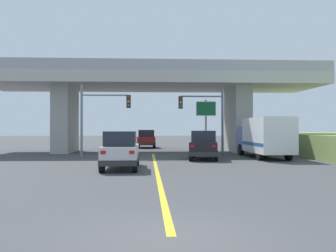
{
  "coord_description": "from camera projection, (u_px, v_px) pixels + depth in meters",
  "views": [
    {
      "loc": [
        -0.48,
        -7.56,
        2.16
      ],
      "look_at": [
        0.88,
        17.39,
        2.33
      ],
      "focal_mm": 40.54,
      "sensor_mm": 36.0,
      "label": 1
    }
  ],
  "objects": [
    {
      "name": "suv_lead",
      "position": [
        121.0,
        150.0,
        20.31
      ],
      "size": [
        1.87,
        4.81,
        2.02
      ],
      "color": "silver",
      "rests_on": "ground"
    },
    {
      "name": "lane_divider_stripe",
      "position": [
        157.0,
        170.0,
        19.95
      ],
      "size": [
        0.2,
        24.83,
        0.01
      ],
      "primitive_type": "cube",
      "color": "yellow",
      "rests_on": "ground"
    },
    {
      "name": "traffic_signal_farside",
      "position": [
        99.0,
        111.0,
        28.16
      ],
      "size": [
        3.72,
        0.36,
        5.42
      ],
      "color": "slate",
      "rests_on": "ground"
    },
    {
      "name": "highway_sign",
      "position": [
        206.0,
        114.0,
        33.07
      ],
      "size": [
        1.74,
        0.17,
        4.69
      ],
      "color": "slate",
      "rests_on": "ground"
    },
    {
      "name": "suv_crossing",
      "position": [
        204.0,
        145.0,
        26.54
      ],
      "size": [
        2.61,
        4.74,
        2.02
      ],
      "rotation": [
        0.0,
        0.0,
        -0.18
      ],
      "color": "black",
      "rests_on": "ground"
    },
    {
      "name": "overpass_bridge",
      "position": [
        153.0,
        91.0,
        35.14
      ],
      "size": [
        30.3,
        8.71,
        7.86
      ],
      "color": "#B7B5AD",
      "rests_on": "ground"
    },
    {
      "name": "traffic_signal_nearside",
      "position": [
        207.0,
        113.0,
        29.42
      ],
      "size": [
        3.52,
        0.36,
        5.25
      ],
      "color": "#56595E",
      "rests_on": "ground"
    },
    {
      "name": "sedan_oncoming",
      "position": [
        146.0,
        139.0,
        42.93
      ],
      "size": [
        2.03,
        4.8,
        2.02
      ],
      "color": "maroon",
      "rests_on": "ground"
    },
    {
      "name": "ground",
      "position": [
        153.0,
        152.0,
        35.1
      ],
      "size": [
        160.0,
        160.0,
        0.0
      ],
      "primitive_type": "plane",
      "color": "#424244"
    },
    {
      "name": "box_truck",
      "position": [
        265.0,
        137.0,
        27.88
      ],
      "size": [
        2.33,
        7.46,
        2.95
      ],
      "color": "navy",
      "rests_on": "ground"
    }
  ]
}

